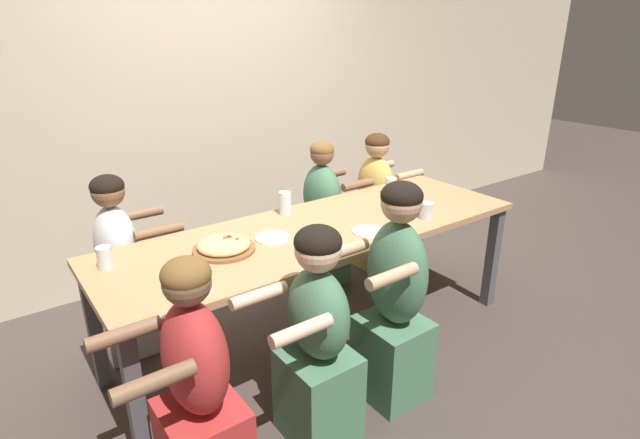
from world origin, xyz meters
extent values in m
plane|color=#423833|center=(0.00, 0.00, 0.00)|extent=(18.00, 18.00, 0.00)
cube|color=beige|center=(0.00, 1.48, 1.60)|extent=(10.00, 0.06, 3.20)
cube|color=tan|center=(0.00, 0.00, 0.76)|extent=(2.63, 0.84, 0.04)
cube|color=#4C4C51|center=(-1.25, -0.36, 0.37)|extent=(0.07, 0.07, 0.74)
cube|color=#4C4C51|center=(1.25, -0.36, 0.37)|extent=(0.07, 0.07, 0.74)
cube|color=#4C4C51|center=(-1.25, 0.36, 0.37)|extent=(0.07, 0.07, 0.74)
cube|color=#4C4C51|center=(1.25, 0.36, 0.37)|extent=(0.07, 0.07, 0.74)
cylinder|color=brown|center=(-0.61, 0.03, 0.79)|extent=(0.33, 0.33, 0.02)
torus|color=#DBB26B|center=(-0.61, 0.03, 0.82)|extent=(0.28, 0.28, 0.03)
cylinder|color=#E5C675|center=(-0.61, 0.03, 0.82)|extent=(0.24, 0.24, 0.03)
cylinder|color=#9E4C38|center=(-0.53, 0.04, 0.83)|extent=(0.02, 0.02, 0.01)
cylinder|color=#9E4C38|center=(-0.55, 0.10, 0.83)|extent=(0.02, 0.02, 0.01)
cylinder|color=#9E4C38|center=(-0.57, 0.09, 0.83)|extent=(0.02, 0.02, 0.01)
cylinder|color=#9E4C38|center=(-0.55, 0.09, 0.83)|extent=(0.02, 0.02, 0.01)
cylinder|color=white|center=(-0.32, 0.02, 0.79)|extent=(0.20, 0.20, 0.01)
cube|color=#B7B7BC|center=(-0.32, 0.02, 0.80)|extent=(0.09, 0.12, 0.01)
cylinder|color=white|center=(0.18, -0.23, 0.79)|extent=(0.18, 0.18, 0.01)
cube|color=#B7B7BC|center=(0.18, -0.23, 0.80)|extent=(0.12, 0.06, 0.01)
cylinder|color=silver|center=(0.77, 0.21, 0.85)|extent=(0.08, 0.08, 0.12)
cylinder|color=silver|center=(-1.17, 0.19, 0.84)|extent=(0.07, 0.07, 0.11)
cylinder|color=silver|center=(0.62, -0.27, 0.84)|extent=(0.08, 0.08, 0.10)
cylinder|color=black|center=(0.62, -0.27, 0.81)|extent=(0.07, 0.07, 0.06)
cylinder|color=silver|center=(-0.04, 0.31, 0.86)|extent=(0.08, 0.08, 0.15)
cylinder|color=black|center=(-0.04, 0.31, 0.82)|extent=(0.07, 0.07, 0.07)
cylinder|color=silver|center=(-0.88, -0.33, 0.85)|extent=(0.07, 0.07, 0.13)
ellipsoid|color=#B22D2D|center=(-1.07, -0.64, 0.71)|extent=(0.24, 0.36, 0.49)
sphere|color=brown|center=(-1.07, -0.64, 1.04)|extent=(0.18, 0.18, 0.18)
ellipsoid|color=brown|center=(-1.07, -0.64, 1.07)|extent=(0.19, 0.19, 0.13)
cylinder|color=brown|center=(-1.28, -0.81, 0.80)|extent=(0.28, 0.06, 0.06)
cylinder|color=brown|center=(-1.28, -0.47, 0.80)|extent=(0.28, 0.06, 0.06)
cube|color=#477556|center=(-0.48, -0.64, 0.23)|extent=(0.32, 0.34, 0.46)
ellipsoid|color=#477556|center=(-0.48, -0.64, 0.69)|extent=(0.24, 0.36, 0.44)
sphere|color=beige|center=(-0.48, -0.64, 1.01)|extent=(0.21, 0.21, 0.21)
ellipsoid|color=black|center=(-0.48, -0.64, 1.04)|extent=(0.21, 0.21, 0.14)
cylinder|color=beige|center=(-0.69, -0.81, 0.77)|extent=(0.28, 0.06, 0.06)
cylinder|color=beige|center=(-0.69, -0.47, 0.77)|extent=(0.28, 0.06, 0.06)
cube|color=gold|center=(1.03, 0.64, 0.23)|extent=(0.32, 0.34, 0.46)
ellipsoid|color=gold|center=(1.03, 0.64, 0.70)|extent=(0.24, 0.36, 0.47)
sphere|color=tan|center=(1.03, 0.64, 1.02)|extent=(0.19, 0.19, 0.19)
ellipsoid|color=#422814|center=(1.03, 0.64, 1.06)|extent=(0.19, 0.19, 0.13)
cylinder|color=tan|center=(1.24, 0.81, 0.79)|extent=(0.28, 0.06, 0.06)
cylinder|color=tan|center=(1.24, 0.47, 0.79)|extent=(0.28, 0.06, 0.06)
cube|color=#477556|center=(0.01, -0.64, 0.23)|extent=(0.32, 0.34, 0.46)
ellipsoid|color=#477556|center=(0.01, -0.64, 0.74)|extent=(0.24, 0.36, 0.56)
sphere|color=tan|center=(0.01, -0.64, 1.12)|extent=(0.20, 0.20, 0.20)
ellipsoid|color=black|center=(0.01, -0.64, 1.15)|extent=(0.21, 0.21, 0.14)
cylinder|color=tan|center=(-0.19, -0.81, 0.86)|extent=(0.28, 0.06, 0.06)
cylinder|color=tan|center=(-0.19, -0.47, 0.86)|extent=(0.28, 0.06, 0.06)
cube|color=silver|center=(-1.01, 0.64, 0.23)|extent=(0.32, 0.34, 0.46)
ellipsoid|color=silver|center=(-1.01, 0.64, 0.71)|extent=(0.24, 0.36, 0.48)
sphere|color=brown|center=(-1.01, 0.64, 1.04)|extent=(0.18, 0.18, 0.18)
ellipsoid|color=black|center=(-1.01, 0.64, 1.07)|extent=(0.19, 0.19, 0.13)
cylinder|color=brown|center=(-0.81, 0.81, 0.80)|extent=(0.28, 0.06, 0.06)
cylinder|color=brown|center=(-0.81, 0.47, 0.80)|extent=(0.28, 0.06, 0.06)
cube|color=#477556|center=(0.49, 0.64, 0.23)|extent=(0.32, 0.34, 0.46)
ellipsoid|color=#477556|center=(0.49, 0.64, 0.71)|extent=(0.24, 0.36, 0.49)
sphere|color=brown|center=(0.49, 0.64, 1.04)|extent=(0.17, 0.17, 0.17)
ellipsoid|color=brown|center=(0.49, 0.64, 1.07)|extent=(0.18, 0.18, 0.12)
cylinder|color=brown|center=(0.69, 0.81, 0.81)|extent=(0.28, 0.06, 0.06)
cylinder|color=brown|center=(0.69, 0.47, 0.81)|extent=(0.28, 0.06, 0.06)
camera|label=1|loc=(-1.63, -2.22, 1.90)|focal=28.00mm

